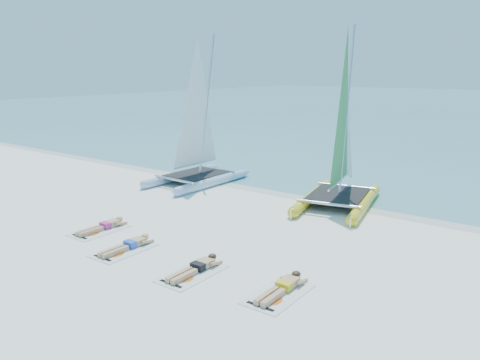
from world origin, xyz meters
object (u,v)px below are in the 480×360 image
(catamaran_yellow, at_px, (343,147))
(sunbather_d, at_px, (283,286))
(towel_a, at_px, (100,230))
(catamaran_blue, at_px, (197,138))
(towel_b, at_px, (124,250))
(towel_d, at_px, (278,294))
(sunbather_c, at_px, (197,267))
(towel_c, at_px, (192,274))
(sunbather_a, at_px, (104,226))
(sunbather_b, at_px, (129,245))

(catamaran_yellow, xyz_separation_m, sunbather_d, (2.14, -7.85, -2.07))
(towel_a, distance_m, sunbather_d, 6.95)
(catamaran_blue, distance_m, towel_a, 7.37)
(sunbather_d, bearing_deg, towel_b, -173.82)
(towel_b, bearing_deg, towel_d, 3.99)
(towel_a, relative_size, sunbather_c, 1.07)
(catamaran_yellow, xyz_separation_m, towel_c, (-0.21, -8.41, -2.18))
(catamaran_blue, distance_m, sunbather_a, 7.16)
(sunbather_c, bearing_deg, sunbather_a, 171.77)
(catamaran_yellow, height_order, sunbather_b, catamaran_yellow)
(sunbather_a, distance_m, towel_b, 2.13)
(catamaran_blue, relative_size, towel_b, 3.70)
(towel_c, bearing_deg, towel_d, 8.87)
(sunbather_b, bearing_deg, sunbather_d, 3.99)
(catamaran_blue, height_order, sunbather_d, catamaran_blue)
(catamaran_blue, bearing_deg, sunbather_c, -47.40)
(sunbather_a, height_order, towel_d, sunbather_a)
(towel_c, relative_size, sunbather_d, 1.07)
(towel_a, xyz_separation_m, towel_c, (4.59, -0.66, 0.00))
(towel_b, xyz_separation_m, sunbather_b, (0.00, 0.19, 0.11))
(sunbather_b, bearing_deg, sunbather_a, 161.77)
(towel_a, bearing_deg, sunbather_a, 90.00)
(sunbather_a, distance_m, towel_d, 6.97)
(towel_a, bearing_deg, sunbather_b, -13.03)
(sunbather_a, bearing_deg, towel_a, -90.00)
(towel_b, distance_m, sunbather_b, 0.22)
(towel_c, xyz_separation_m, towel_d, (2.35, 0.37, 0.00))
(towel_c, relative_size, sunbather_c, 1.07)
(catamaran_blue, distance_m, catamaran_yellow, 6.70)
(catamaran_yellow, height_order, sunbather_a, catamaran_yellow)
(sunbather_b, relative_size, sunbather_d, 1.00)
(catamaran_blue, relative_size, sunbather_c, 3.97)
(sunbather_c, height_order, towel_d, sunbather_c)
(towel_c, xyz_separation_m, sunbather_c, (0.00, 0.19, 0.11))
(catamaran_yellow, relative_size, towel_d, 3.76)
(towel_c, bearing_deg, sunbather_b, 175.41)
(catamaran_blue, distance_m, towel_b, 8.64)
(sunbather_b, bearing_deg, catamaran_yellow, 70.84)
(sunbather_b, height_order, sunbather_d, same)
(towel_c, height_order, sunbather_c, sunbather_c)
(sunbather_b, relative_size, sunbather_c, 1.00)
(towel_a, distance_m, sunbather_b, 2.01)
(sunbather_a, relative_size, towel_c, 0.93)
(towel_b, distance_m, towel_d, 5.00)
(sunbather_d, bearing_deg, catamaran_blue, 141.63)
(towel_a, distance_m, towel_b, 2.06)
(towel_a, relative_size, towel_b, 1.00)
(sunbather_a, bearing_deg, catamaran_yellow, 57.53)
(towel_c, height_order, sunbather_d, sunbather_d)
(sunbather_a, distance_m, sunbather_d, 6.95)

